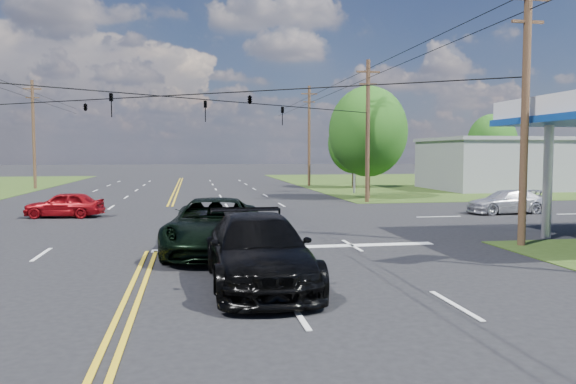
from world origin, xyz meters
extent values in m
plane|color=black|center=(0.00, 12.00, 0.00)|extent=(280.00, 280.00, 0.00)
cube|color=#2B3F14|center=(35.00, 44.00, 0.00)|extent=(46.00, 48.00, 0.03)
cube|color=silver|center=(5.00, 4.00, 0.00)|extent=(10.00, 0.50, 0.02)
cube|color=gray|center=(30.00, 32.00, 2.20)|extent=(14.00, 10.00, 4.40)
cylinder|color=#A5A5AA|center=(15.00, 4.50, 2.33)|extent=(0.36, 0.36, 4.65)
cylinder|color=#3D251A|center=(13.00, 3.00, 4.75)|extent=(0.28, 0.28, 9.50)
cube|color=#3D251A|center=(13.00, 3.00, 7.90)|extent=(1.20, 0.10, 0.10)
cylinder|color=#3D251A|center=(13.00, 21.00, 4.75)|extent=(0.28, 0.28, 9.50)
cube|color=#3D251A|center=(13.00, 21.00, 8.70)|extent=(1.60, 0.12, 0.12)
cube|color=#3D251A|center=(13.00, 21.00, 7.90)|extent=(1.20, 0.10, 0.10)
cylinder|color=#3D251A|center=(-13.00, 40.00, 5.00)|extent=(0.28, 0.28, 10.00)
cube|color=#3D251A|center=(-13.00, 40.00, 9.20)|extent=(1.60, 0.12, 0.12)
cube|color=#3D251A|center=(-13.00, 40.00, 8.40)|extent=(1.20, 0.10, 0.10)
cylinder|color=#3D251A|center=(13.00, 40.00, 5.00)|extent=(0.28, 0.28, 10.00)
cube|color=#3D251A|center=(13.00, 40.00, 9.20)|extent=(1.60, 0.12, 0.12)
cube|color=#3D251A|center=(13.00, 40.00, 8.40)|extent=(1.20, 0.10, 0.10)
imported|color=black|center=(-2.08, 10.56, 5.42)|extent=(0.17, 0.21, 1.05)
imported|color=black|center=(2.08, 13.44, 5.42)|extent=(0.17, 0.21, 1.05)
imported|color=black|center=(6.50, 16.50, 5.42)|extent=(0.17, 0.21, 1.05)
imported|color=black|center=(-3.90, 14.70, 5.70)|extent=(1.24, 0.26, 0.50)
imported|color=black|center=(3.90, 9.30, 5.70)|extent=(1.24, 0.26, 0.50)
cylinder|color=black|center=(13.00, 10.00, 8.90)|extent=(0.04, 100.00, 0.04)
cylinder|color=black|center=(13.00, 10.00, 8.30)|extent=(0.04, 100.00, 0.04)
cylinder|color=#3D251A|center=(14.00, 24.00, 1.65)|extent=(0.36, 0.36, 3.30)
ellipsoid|color=#174312|center=(14.00, 24.00, 4.88)|extent=(5.70, 5.70, 6.60)
cylinder|color=#3D251A|center=(16.50, 36.00, 1.43)|extent=(0.36, 0.36, 2.86)
ellipsoid|color=#174312|center=(16.50, 36.00, 4.23)|extent=(4.94, 4.94, 5.72)
cylinder|color=#3D251A|center=(34.00, 42.00, 1.54)|extent=(0.36, 0.36, 3.08)
ellipsoid|color=#174312|center=(34.00, 42.00, 4.55)|extent=(5.32, 5.32, 6.16)
imported|color=black|center=(2.10, 3.50, 0.90)|extent=(3.69, 6.78, 1.80)
imported|color=black|center=(3.00, -1.37, 0.88)|extent=(2.58, 6.09, 1.75)
imported|color=maroon|center=(-5.14, 15.13, 0.66)|extent=(4.06, 2.04, 1.33)
imported|color=silver|center=(18.39, 13.00, 0.65)|extent=(4.59, 2.15, 1.30)
cylinder|color=#A5A5AA|center=(14.53, 29.22, 3.75)|extent=(0.20, 0.20, 7.51)
cube|color=yellow|center=(14.53, 29.22, 6.91)|extent=(2.08, 0.39, 1.03)
camera|label=1|loc=(1.38, -15.22, 3.33)|focal=35.00mm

